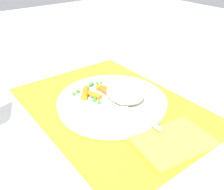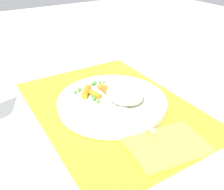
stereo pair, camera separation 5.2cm
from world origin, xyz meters
name	(u,v)px [view 1 (the left image)]	position (x,y,z in m)	size (l,w,h in m)	color
ground_plane	(112,107)	(0.00, 0.00, 0.00)	(2.40, 2.40, 0.00)	white
placemat	(112,106)	(0.00, 0.00, 0.00)	(0.46, 0.34, 0.01)	gold
plate	(112,102)	(0.00, 0.00, 0.01)	(0.26, 0.26, 0.02)	white
rice_mound	(125,93)	(-0.02, -0.02, 0.04)	(0.09, 0.08, 0.04)	beige
carrot_portion	(98,91)	(0.04, 0.01, 0.03)	(0.07, 0.09, 0.02)	orange
pea_scatter	(95,91)	(0.05, 0.02, 0.03)	(0.09, 0.09, 0.01)	green
fork	(120,103)	(-0.03, 0.00, 0.03)	(0.20, 0.02, 0.01)	silver
napkin	(173,142)	(-0.18, -0.01, 0.01)	(0.10, 0.14, 0.01)	#EAE54C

